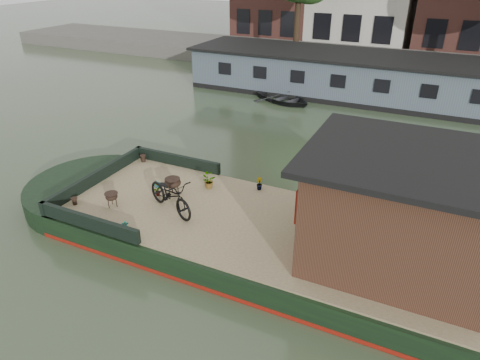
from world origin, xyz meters
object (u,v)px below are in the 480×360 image
at_px(potted_plant_a, 157,189).
at_px(bicycle, 170,195).
at_px(cabin, 402,209).
at_px(dinghy, 284,96).
at_px(brazier_rear, 173,186).
at_px(brazier_front, 112,200).

bearing_deg(potted_plant_a, bicycle, -32.42).
distance_m(cabin, dinghy, 13.40).
height_order(potted_plant_a, dinghy, potted_plant_a).
xyz_separation_m(cabin, dinghy, (-6.69, 11.50, -1.56)).
distance_m(potted_plant_a, brazier_rear, 0.42).
bearing_deg(brazier_rear, bicycle, -59.75).
distance_m(bicycle, brazier_front, 1.59).
distance_m(potted_plant_a, brazier_front, 1.20).
relative_size(cabin, potted_plant_a, 9.13).
xyz_separation_m(brazier_rear, dinghy, (-0.92, 11.16, -0.57)).
relative_size(cabin, brazier_front, 10.24).
relative_size(bicycle, dinghy, 0.58).
bearing_deg(dinghy, cabin, -128.50).
relative_size(brazier_rear, dinghy, 0.16).
xyz_separation_m(cabin, brazier_front, (-6.83, -0.88, -1.03)).
xyz_separation_m(bicycle, dinghy, (-1.36, 11.91, -0.80)).
height_order(cabin, potted_plant_a, cabin).
bearing_deg(dinghy, bicycle, -152.19).
bearing_deg(dinghy, brazier_front, -159.32).
relative_size(cabin, dinghy, 1.32).
xyz_separation_m(bicycle, brazier_rear, (-0.44, 0.75, -0.22)).
relative_size(brazier_front, dinghy, 0.13).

